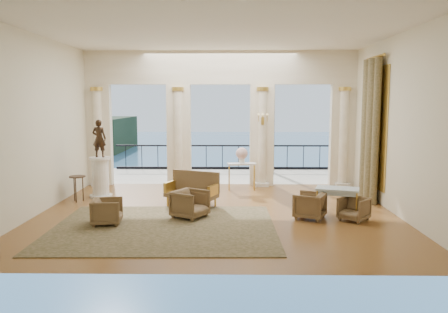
{
  "coord_description": "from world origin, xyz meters",
  "views": [
    {
      "loc": [
        0.35,
        -10.86,
        2.81
      ],
      "look_at": [
        0.17,
        0.6,
        1.38
      ],
      "focal_mm": 35.0,
      "sensor_mm": 36.0,
      "label": 1
    }
  ],
  "objects_px": {
    "armchair_a": "(190,203)",
    "console_table": "(242,168)",
    "statue": "(99,138)",
    "side_table": "(77,180)",
    "game_table": "(337,191)",
    "armchair_d": "(107,210)",
    "settee": "(193,189)",
    "pedestal": "(101,178)",
    "armchair_b": "(354,208)",
    "armchair_c": "(310,204)"
  },
  "relations": [
    {
      "from": "armchair_a",
      "to": "armchair_d",
      "type": "relative_size",
      "value": 1.13
    },
    {
      "from": "pedestal",
      "to": "statue",
      "type": "height_order",
      "value": "statue"
    },
    {
      "from": "game_table",
      "to": "pedestal",
      "type": "distance_m",
      "value": 6.8
    },
    {
      "from": "armchair_c",
      "to": "settee",
      "type": "xyz_separation_m",
      "value": [
        -2.95,
        1.27,
        0.11
      ]
    },
    {
      "from": "game_table",
      "to": "console_table",
      "type": "bearing_deg",
      "value": 142.1
    },
    {
      "from": "armchair_b",
      "to": "game_table",
      "type": "distance_m",
      "value": 0.61
    },
    {
      "from": "armchair_d",
      "to": "console_table",
      "type": "height_order",
      "value": "console_table"
    },
    {
      "from": "armchair_a",
      "to": "armchair_b",
      "type": "distance_m",
      "value": 3.94
    },
    {
      "from": "armchair_b",
      "to": "side_table",
      "type": "bearing_deg",
      "value": -152.0
    },
    {
      "from": "armchair_b",
      "to": "armchair_d",
      "type": "relative_size",
      "value": 0.93
    },
    {
      "from": "settee",
      "to": "armchair_b",
      "type": "bearing_deg",
      "value": 3.11
    },
    {
      "from": "armchair_a",
      "to": "console_table",
      "type": "bearing_deg",
      "value": 9.78
    },
    {
      "from": "pedestal",
      "to": "console_table",
      "type": "bearing_deg",
      "value": 16.55
    },
    {
      "from": "game_table",
      "to": "pedestal",
      "type": "height_order",
      "value": "pedestal"
    },
    {
      "from": "side_table",
      "to": "game_table",
      "type": "bearing_deg",
      "value": -11.79
    },
    {
      "from": "armchair_a",
      "to": "statue",
      "type": "relative_size",
      "value": 0.68
    },
    {
      "from": "armchair_b",
      "to": "statue",
      "type": "xyz_separation_m",
      "value": [
        -6.8,
        2.43,
        1.45
      ]
    },
    {
      "from": "game_table",
      "to": "statue",
      "type": "bearing_deg",
      "value": 179.8
    },
    {
      "from": "armchair_a",
      "to": "game_table",
      "type": "height_order",
      "value": "armchair_a"
    },
    {
      "from": "settee",
      "to": "console_table",
      "type": "bearing_deg",
      "value": 81.32
    },
    {
      "from": "game_table",
      "to": "statue",
      "type": "distance_m",
      "value": 6.89
    },
    {
      "from": "armchair_b",
      "to": "pedestal",
      "type": "xyz_separation_m",
      "value": [
        -6.8,
        2.43,
        0.27
      ]
    },
    {
      "from": "armchair_b",
      "to": "side_table",
      "type": "distance_m",
      "value": 7.55
    },
    {
      "from": "armchair_b",
      "to": "pedestal",
      "type": "height_order",
      "value": "pedestal"
    },
    {
      "from": "settee",
      "to": "statue",
      "type": "distance_m",
      "value": 3.26
    },
    {
      "from": "armchair_d",
      "to": "game_table",
      "type": "distance_m",
      "value": 5.58
    },
    {
      "from": "console_table",
      "to": "side_table",
      "type": "relative_size",
      "value": 1.29
    },
    {
      "from": "settee",
      "to": "pedestal",
      "type": "xyz_separation_m",
      "value": [
        -2.83,
        0.99,
        0.12
      ]
    },
    {
      "from": "armchair_a",
      "to": "armchair_c",
      "type": "bearing_deg",
      "value": -59.49
    },
    {
      "from": "armchair_a",
      "to": "armchair_b",
      "type": "relative_size",
      "value": 1.21
    },
    {
      "from": "side_table",
      "to": "console_table",
      "type": "bearing_deg",
      "value": 20.8
    },
    {
      "from": "armchair_a",
      "to": "statue",
      "type": "xyz_separation_m",
      "value": [
        -2.86,
        2.25,
        1.39
      ]
    },
    {
      "from": "armchair_a",
      "to": "armchair_c",
      "type": "xyz_separation_m",
      "value": [
        2.91,
        -0.02,
        -0.02
      ]
    },
    {
      "from": "armchair_b",
      "to": "settee",
      "type": "height_order",
      "value": "settee"
    },
    {
      "from": "armchair_a",
      "to": "side_table",
      "type": "xyz_separation_m",
      "value": [
        -3.36,
        1.71,
        0.26
      ]
    },
    {
      "from": "armchair_b",
      "to": "side_table",
      "type": "height_order",
      "value": "side_table"
    },
    {
      "from": "armchair_d",
      "to": "game_table",
      "type": "height_order",
      "value": "game_table"
    },
    {
      "from": "pedestal",
      "to": "side_table",
      "type": "bearing_deg",
      "value": -132.88
    },
    {
      "from": "armchair_c",
      "to": "console_table",
      "type": "xyz_separation_m",
      "value": [
        -1.57,
        3.51,
        0.37
      ]
    },
    {
      "from": "armchair_d",
      "to": "statue",
      "type": "relative_size",
      "value": 0.6
    },
    {
      "from": "statue",
      "to": "console_table",
      "type": "height_order",
      "value": "statue"
    },
    {
      "from": "armchair_b",
      "to": "game_table",
      "type": "xyz_separation_m",
      "value": [
        -0.3,
        0.43,
        0.32
      ]
    },
    {
      "from": "armchair_c",
      "to": "console_table",
      "type": "bearing_deg",
      "value": -131.02
    },
    {
      "from": "game_table",
      "to": "settee",
      "type": "bearing_deg",
      "value": -178.47
    },
    {
      "from": "armchair_d",
      "to": "game_table",
      "type": "xyz_separation_m",
      "value": [
        5.5,
        0.86,
        0.3
      ]
    },
    {
      "from": "armchair_c",
      "to": "game_table",
      "type": "bearing_deg",
      "value": 134.92
    },
    {
      "from": "armchair_b",
      "to": "armchair_d",
      "type": "bearing_deg",
      "value": -133.19
    },
    {
      "from": "armchair_c",
      "to": "pedestal",
      "type": "height_order",
      "value": "pedestal"
    },
    {
      "from": "armchair_c",
      "to": "statue",
      "type": "xyz_separation_m",
      "value": [
        -5.77,
        2.26,
        1.41
      ]
    },
    {
      "from": "armchair_b",
      "to": "armchair_c",
      "type": "distance_m",
      "value": 1.04
    }
  ]
}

